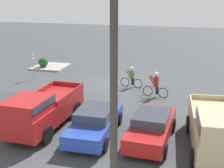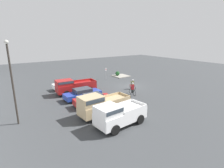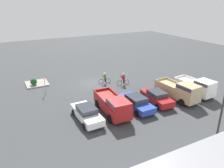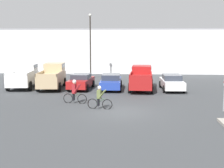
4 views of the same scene
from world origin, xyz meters
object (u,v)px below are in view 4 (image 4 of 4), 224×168
object	(u,v)px
sedan_2	(172,82)
cyclist_1	(75,91)
pickup_truck_1	(53,76)
lamppost	(90,41)
cyclist_0	(100,97)
pickup_truck_2	(141,78)
sedan_1	(111,82)
fire_lane_sign	(224,91)
sedan_0	(81,81)
pickup_truck_0	(24,76)

from	to	relation	value
sedan_2	cyclist_1	distance (m)	10.14
cyclist_1	pickup_truck_1	bearing A→B (deg)	115.61
lamppost	cyclist_0	bearing A→B (deg)	-80.56
cyclist_1	lamppost	size ratio (longest dim) A/B	0.24
pickup_truck_2	cyclist_1	size ratio (longest dim) A/B	3.19
sedan_2	lamppost	size ratio (longest dim) A/B	0.62
pickup_truck_2	cyclist_0	size ratio (longest dim) A/B	3.32
cyclist_0	cyclist_1	bearing A→B (deg)	138.96
sedan_1	fire_lane_sign	distance (m)	11.62
sedan_1	fire_lane_sign	world-z (taller)	fire_lane_sign
cyclist_1	lamppost	bearing A→B (deg)	92.75
sedan_0	pickup_truck_2	xyz separation A→B (m)	(5.62, 0.11, 0.39)
pickup_truck_0	cyclist_0	bearing A→B (deg)	-46.93
pickup_truck_0	lamppost	bearing A→B (deg)	53.34
pickup_truck_1	sedan_0	distance (m)	2.92
sedan_0	pickup_truck_2	size ratio (longest dim) A/B	0.80
pickup_truck_0	pickup_truck_1	world-z (taller)	pickup_truck_1
pickup_truck_1	sedan_1	distance (m)	5.68
sedan_0	sedan_1	world-z (taller)	sedan_0
cyclist_0	fire_lane_sign	xyz separation A→B (m)	(8.10, -0.23, 0.55)
cyclist_1	pickup_truck_0	bearing A→B (deg)	131.42
pickup_truck_1	lamppost	distance (m)	8.45
pickup_truck_2	cyclist_1	xyz separation A→B (m)	(-5.05, -6.64, -0.21)
sedan_2	lamppost	bearing A→B (deg)	136.82
sedan_2	cyclist_1	size ratio (longest dim) A/B	2.62
pickup_truck_0	fire_lane_sign	bearing A→B (deg)	-28.90
sedan_1	fire_lane_sign	size ratio (longest dim) A/B	2.17
sedan_1	pickup_truck_2	xyz separation A→B (m)	(2.82, 0.07, 0.40)
pickup_truck_1	cyclist_0	distance (m)	10.37
sedan_2	cyclist_0	world-z (taller)	cyclist_0
sedan_0	cyclist_1	size ratio (longest dim) A/B	2.56
lamppost	pickup_truck_2	bearing A→B (deg)	-53.61
sedan_1	sedan_2	size ratio (longest dim) A/B	1.03
pickup_truck_2	cyclist_1	world-z (taller)	pickup_truck_2
pickup_truck_1	pickup_truck_0	bearing A→B (deg)	-178.56
cyclist_1	fire_lane_sign	size ratio (longest dim) A/B	0.80
pickup_truck_0	sedan_0	world-z (taller)	pickup_truck_0
pickup_truck_1	sedan_2	world-z (taller)	pickup_truck_1
sedan_2	cyclist_0	xyz separation A→B (m)	(-5.83, -8.17, 0.06)
pickup_truck_2	fire_lane_sign	distance (m)	9.98
lamppost	sedan_0	bearing A→B (deg)	-89.11
cyclist_0	lamppost	bearing A→B (deg)	99.44
sedan_0	lamppost	world-z (taller)	lamppost
sedan_0	cyclist_0	distance (m)	8.66
pickup_truck_1	lamppost	size ratio (longest dim) A/B	0.75
cyclist_0	lamppost	distance (m)	16.78
pickup_truck_0	fire_lane_sign	distance (m)	18.62
cyclist_1	pickup_truck_2	bearing A→B (deg)	52.75
pickup_truck_2	sedan_2	xyz separation A→B (m)	(2.78, -0.21, -0.39)
pickup_truck_0	pickup_truck_1	size ratio (longest dim) A/B	0.89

